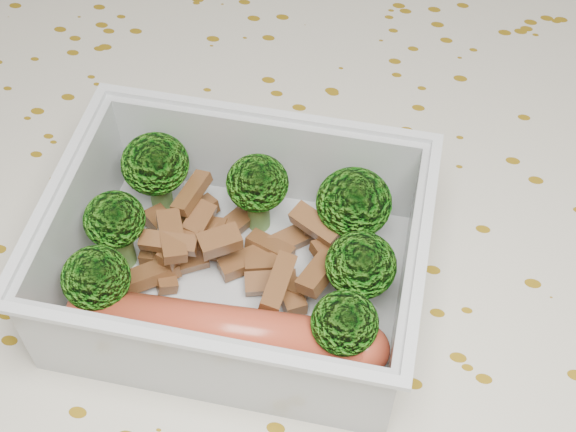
# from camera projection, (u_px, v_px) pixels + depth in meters

# --- Properties ---
(dining_table) EXTENTS (1.40, 0.90, 0.75)m
(dining_table) POSITION_uv_depth(u_px,v_px,m) (300.00, 312.00, 0.56)
(dining_table) COLOR brown
(dining_table) RESTS_ON ground
(tablecloth) EXTENTS (1.46, 0.96, 0.19)m
(tablecloth) POSITION_uv_depth(u_px,v_px,m) (300.00, 272.00, 0.52)
(tablecloth) COLOR beige
(tablecloth) RESTS_ON dining_table
(lunch_container) EXTENTS (0.20, 0.16, 0.07)m
(lunch_container) POSITION_uv_depth(u_px,v_px,m) (238.00, 265.00, 0.45)
(lunch_container) COLOR silver
(lunch_container) RESTS_ON tablecloth
(broccoli_florets) EXTENTS (0.17, 0.12, 0.05)m
(broccoli_florets) POSITION_uv_depth(u_px,v_px,m) (248.00, 228.00, 0.44)
(broccoli_florets) COLOR #608C3F
(broccoli_florets) RESTS_ON lunch_container
(meat_pile) EXTENTS (0.13, 0.08, 0.03)m
(meat_pile) POSITION_uv_depth(u_px,v_px,m) (236.00, 250.00, 0.46)
(meat_pile) COLOR brown
(meat_pile) RESTS_ON lunch_container
(sausage) EXTENTS (0.17, 0.04, 0.03)m
(sausage) POSITION_uv_depth(u_px,v_px,m) (225.00, 331.00, 0.42)
(sausage) COLOR #B54128
(sausage) RESTS_ON lunch_container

